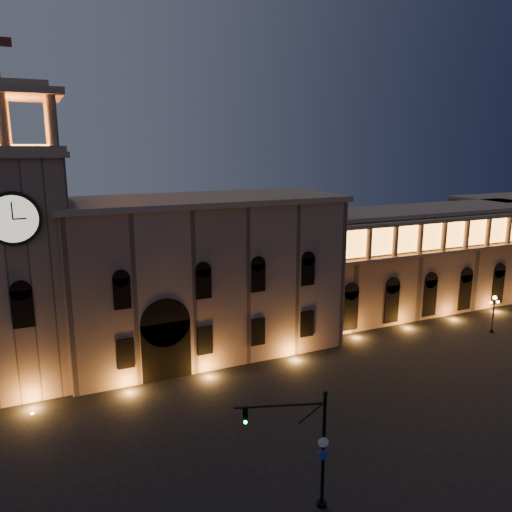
% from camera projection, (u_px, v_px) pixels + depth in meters
% --- Properties ---
extents(ground, '(160.00, 160.00, 0.00)m').
position_uv_depth(ground, '(319.00, 444.00, 39.24)').
color(ground, black).
rests_on(ground, ground).
extents(government_building, '(30.80, 12.80, 17.60)m').
position_uv_depth(government_building, '(203.00, 275.00, 56.04)').
color(government_building, '#7E6252').
rests_on(government_building, ground).
extents(clock_tower, '(9.80, 9.80, 32.40)m').
position_uv_depth(clock_tower, '(19.00, 260.00, 46.97)').
color(clock_tower, '#7E6252').
rests_on(clock_tower, ground).
extents(colonnade_wing, '(40.60, 11.50, 14.50)m').
position_uv_depth(colonnade_wing, '(424.00, 257.00, 71.83)').
color(colonnade_wing, '#795D4D').
rests_on(colonnade_wing, ground).
extents(traffic_light, '(5.70, 2.18, 8.19)m').
position_uv_depth(traffic_light, '(308.00, 448.00, 31.49)').
color(traffic_light, black).
rests_on(traffic_light, ground).
extents(street_lamp_near, '(1.66, 0.49, 4.80)m').
position_uv_depth(street_lamp_near, '(494.00, 311.00, 62.37)').
color(street_lamp_near, black).
rests_on(street_lamp_near, ground).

